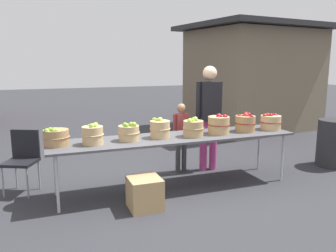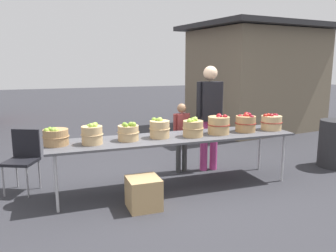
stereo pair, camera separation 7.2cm
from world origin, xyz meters
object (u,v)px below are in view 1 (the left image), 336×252
at_px(apple_basket_green_0, 56,137).
at_px(apple_basket_green_3, 160,128).
at_px(market_table, 175,139).
at_px(vendor_adult, 209,110).
at_px(trash_barrel, 334,143).
at_px(apple_basket_red_2, 271,122).
at_px(apple_basket_red_0, 219,125).
at_px(apple_basket_green_2, 129,132).
at_px(apple_basket_green_4, 193,128).
at_px(apple_basket_green_1, 93,134).
at_px(child_customer, 181,132).
at_px(folding_chair, 22,156).
at_px(apple_basket_red_1, 245,123).
at_px(produce_crate, 145,193).

xyz_separation_m(apple_basket_green_0, apple_basket_green_3, (1.37, -0.02, 0.02)).
bearing_deg(market_table, apple_basket_green_3, 175.40).
xyz_separation_m(vendor_adult, trash_barrel, (2.15, -0.57, -0.61)).
bearing_deg(market_table, apple_basket_red_2, -1.01).
relative_size(apple_basket_green_0, apple_basket_green_3, 1.13).
bearing_deg(trash_barrel, apple_basket_red_0, -178.91).
bearing_deg(apple_basket_green_2, apple_basket_green_4, -4.48).
distance_m(apple_basket_green_0, apple_basket_green_2, 0.93).
bearing_deg(trash_barrel, apple_basket_green_0, 179.59).
xyz_separation_m(apple_basket_green_1, child_customer, (1.51, 0.68, -0.21)).
distance_m(market_table, folding_chair, 2.13).
bearing_deg(apple_basket_red_0, folding_chair, 166.87).
bearing_deg(apple_basket_red_2, folding_chair, 170.23).
xyz_separation_m(market_table, child_customer, (0.35, 0.63, -0.05)).
bearing_deg(apple_basket_green_4, apple_basket_green_1, 179.11).
relative_size(child_customer, trash_barrel, 1.40).
bearing_deg(apple_basket_green_0, vendor_adult, 12.54).
xyz_separation_m(apple_basket_green_1, apple_basket_green_3, (0.93, 0.07, 0.00)).
xyz_separation_m(apple_basket_red_2, trash_barrel, (1.38, 0.04, -0.46)).
height_order(apple_basket_green_1, apple_basket_green_4, apple_basket_green_1).
relative_size(child_customer, folding_chair, 1.32).
xyz_separation_m(apple_basket_red_0, folding_chair, (-2.70, 0.63, -0.38)).
distance_m(apple_basket_red_0, folding_chair, 2.80).
bearing_deg(apple_basket_green_1, vendor_adult, 17.61).
bearing_deg(apple_basket_green_3, apple_basket_green_0, 179.01).
bearing_deg(apple_basket_red_2, apple_basket_red_0, -179.59).
relative_size(apple_basket_green_1, child_customer, 0.25).
height_order(apple_basket_green_2, vendor_adult, vendor_adult).
distance_m(apple_basket_green_1, apple_basket_red_2, 2.74).
bearing_deg(market_table, apple_basket_red_1, -0.82).
bearing_deg(apple_basket_red_0, apple_basket_green_2, 178.40).
xyz_separation_m(apple_basket_green_1, apple_basket_red_2, (2.74, 0.02, -0.01)).
xyz_separation_m(apple_basket_green_4, produce_crate, (-0.86, -0.47, -0.68)).
distance_m(apple_basket_green_4, apple_basket_red_1, 0.89).
relative_size(apple_basket_green_4, vendor_adult, 0.18).
relative_size(apple_basket_green_0, vendor_adult, 0.19).
relative_size(apple_basket_red_1, produce_crate, 0.82).
xyz_separation_m(market_table, folding_chair, (-2.04, 0.60, -0.21)).
relative_size(market_table, apple_basket_green_2, 11.79).
distance_m(vendor_adult, folding_chair, 2.90).
height_order(folding_chair, trash_barrel, folding_chair).
distance_m(apple_basket_green_1, produce_crate, 1.00).
bearing_deg(apple_basket_green_3, produce_crate, -125.26).
bearing_deg(apple_basket_red_2, apple_basket_green_3, 178.54).
bearing_deg(apple_basket_red_2, apple_basket_green_1, -179.60).
height_order(apple_basket_green_4, apple_basket_red_2, apple_basket_green_4).
bearing_deg(trash_barrel, apple_basket_green_3, 179.84).
height_order(apple_basket_green_4, trash_barrel, apple_basket_green_4).
distance_m(folding_chair, produce_crate, 1.84).
xyz_separation_m(apple_basket_green_3, apple_basket_red_1, (1.36, -0.03, 0.00)).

